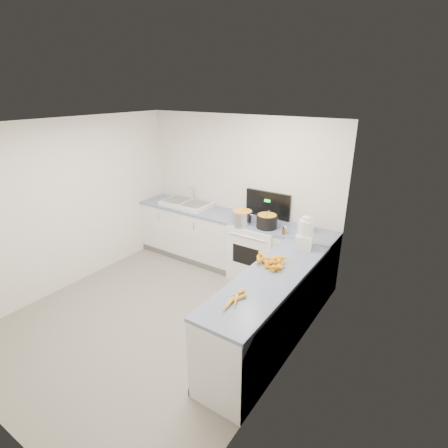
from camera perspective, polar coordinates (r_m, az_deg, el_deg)
The scene contains 19 objects.
floor at distance 4.94m, azimuth -10.39°, elevation -14.67°, with size 3.50×4.00×0.00m, color gray, non-canonical shape.
ceiling at distance 4.03m, azimuth -12.82°, elevation 15.50°, with size 3.50×4.00×0.00m, color silver, non-canonical shape.
wall_back at distance 5.82m, azimuth 2.49°, elevation 5.13°, with size 3.50×2.50×0.00m, color silver, non-canonical shape.
wall_left at distance 5.65m, azimuth -24.21°, elevation 2.73°, with size 4.00×2.50×0.00m, color silver, non-canonical shape.
wall_right at distance 3.42m, azimuth 10.07°, elevation -7.44°, with size 4.00×2.50×0.00m, color silver, non-canonical shape.
counter_back at distance 5.85m, azimuth 0.83°, elevation -2.90°, with size 3.50×0.62×0.94m.
counter_right at distance 4.17m, azimuth 7.25°, elevation -14.12°, with size 0.62×2.20×0.94m.
stove at distance 5.58m, azimuth 5.50°, elevation -4.20°, with size 0.76×0.65×1.36m.
sink at distance 6.17m, azimuth -6.17°, elevation 3.34°, with size 0.86×0.52×0.31m.
steel_pot at distance 5.31m, azimuth 3.01°, elevation 1.00°, with size 0.30×0.30×0.22m, color silver.
black_pot at distance 5.18m, azimuth 7.00°, elevation 0.34°, with size 0.31×0.31×0.22m, color black.
wooden_spoon at distance 5.14m, azimuth 7.06°, elevation 1.58°, with size 0.01×0.01×0.33m, color #AD7A47.
mixing_bowl at distance 5.15m, azimuth 13.17°, elevation -0.62°, with size 0.24×0.24×0.11m, color white.
extract_bottle at distance 4.99m, azimuth 9.67°, elevation -1.19°, with size 0.04×0.04×0.10m, color #593319.
spice_jar at distance 5.04m, azimuth 9.93°, elevation -1.03°, with size 0.05×0.05×0.08m, color #E5B266.
food_processor at distance 4.60m, azimuth 13.09°, elevation -1.68°, with size 0.26×0.29×0.42m.
carrot_pile at distance 4.13m, azimuth 7.96°, elevation -6.22°, with size 0.42×0.41×0.09m.
peeled_carrots at distance 3.46m, azimuth 1.59°, elevation -12.34°, with size 0.16×0.43×0.04m.
peelings at distance 6.29m, azimuth -7.78°, elevation 4.00°, with size 0.24×0.21×0.01m.
Camera 1 is at (2.90, -2.77, 2.88)m, focal length 28.00 mm.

